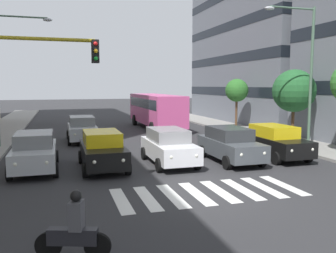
{
  "coord_description": "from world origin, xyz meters",
  "views": [
    {
      "loc": [
        5.01,
        11.48,
        3.83
      ],
      "look_at": [
        -0.62,
        -6.97,
        1.59
      ],
      "focal_mm": 38.06,
      "sensor_mm": 36.0,
      "label": 1
    }
  ],
  "objects_px": {
    "car_4": "(35,151)",
    "street_lamp_right": "(5,66)",
    "street_tree_2": "(237,91)",
    "car_2": "(169,146)",
    "bus_behind_traffic": "(156,108)",
    "motorcycle_with_rider": "(74,231)",
    "street_tree_1": "(294,91)",
    "car_row2_0": "(82,129)",
    "car_1": "(230,144)",
    "street_lamp_left": "(304,64)",
    "car_3": "(102,150)",
    "traffic_light_gantry": "(11,90)",
    "car_0": "(275,141)"
  },
  "relations": [
    {
      "from": "car_4",
      "to": "street_lamp_right",
      "type": "height_order",
      "value": "street_lamp_right"
    },
    {
      "from": "street_lamp_right",
      "to": "street_tree_2",
      "type": "distance_m",
      "value": 18.33
    },
    {
      "from": "car_2",
      "to": "street_tree_2",
      "type": "xyz_separation_m",
      "value": [
        -9.66,
        -11.42,
        2.49
      ]
    },
    {
      "from": "bus_behind_traffic",
      "to": "motorcycle_with_rider",
      "type": "xyz_separation_m",
      "value": [
        7.92,
        22.66,
        -1.21
      ]
    },
    {
      "from": "car_4",
      "to": "street_tree_1",
      "type": "bearing_deg",
      "value": -168.75
    },
    {
      "from": "car_row2_0",
      "to": "bus_behind_traffic",
      "type": "bearing_deg",
      "value": -139.74
    },
    {
      "from": "street_lamp_right",
      "to": "street_tree_2",
      "type": "bearing_deg",
      "value": -165.95
    },
    {
      "from": "car_1",
      "to": "street_lamp_left",
      "type": "relative_size",
      "value": 0.56
    },
    {
      "from": "street_lamp_right",
      "to": "street_tree_1",
      "type": "distance_m",
      "value": 18.12
    },
    {
      "from": "car_1",
      "to": "car_4",
      "type": "bearing_deg",
      "value": -5.0
    },
    {
      "from": "car_2",
      "to": "car_3",
      "type": "distance_m",
      "value": 3.2
    },
    {
      "from": "street_tree_2",
      "to": "motorcycle_with_rider",
      "type": "bearing_deg",
      "value": 54.08
    },
    {
      "from": "motorcycle_with_rider",
      "to": "street_tree_1",
      "type": "relative_size",
      "value": 0.35
    },
    {
      "from": "car_2",
      "to": "street_tree_1",
      "type": "height_order",
      "value": "street_tree_1"
    },
    {
      "from": "traffic_light_gantry",
      "to": "street_tree_1",
      "type": "height_order",
      "value": "traffic_light_gantry"
    },
    {
      "from": "car_row2_0",
      "to": "street_tree_1",
      "type": "xyz_separation_m",
      "value": [
        -13.27,
        4.83,
        2.58
      ]
    },
    {
      "from": "traffic_light_gantry",
      "to": "street_tree_1",
      "type": "distance_m",
      "value": 17.89
    },
    {
      "from": "street_lamp_left",
      "to": "street_tree_1",
      "type": "relative_size",
      "value": 1.69
    },
    {
      "from": "car_0",
      "to": "street_lamp_left",
      "type": "distance_m",
      "value": 4.77
    },
    {
      "from": "motorcycle_with_rider",
      "to": "street_tree_1",
      "type": "distance_m",
      "value": 19.12
    },
    {
      "from": "car_1",
      "to": "motorcycle_with_rider",
      "type": "xyz_separation_m",
      "value": [
        7.92,
        8.19,
        -0.24
      ]
    },
    {
      "from": "street_lamp_right",
      "to": "motorcycle_with_rider",
      "type": "bearing_deg",
      "value": 101.8
    },
    {
      "from": "street_lamp_left",
      "to": "car_2",
      "type": "bearing_deg",
      "value": 4.43
    },
    {
      "from": "car_0",
      "to": "bus_behind_traffic",
      "type": "height_order",
      "value": "bus_behind_traffic"
    },
    {
      "from": "street_lamp_left",
      "to": "traffic_light_gantry",
      "type": "bearing_deg",
      "value": 17.92
    },
    {
      "from": "car_0",
      "to": "traffic_light_gantry",
      "type": "xyz_separation_m",
      "value": [
        12.3,
        3.88,
        2.79
      ]
    },
    {
      "from": "car_row2_0",
      "to": "motorcycle_with_rider",
      "type": "relative_size",
      "value": 2.7
    },
    {
      "from": "car_3",
      "to": "street_tree_1",
      "type": "height_order",
      "value": "street_tree_1"
    },
    {
      "from": "car_0",
      "to": "street_lamp_left",
      "type": "height_order",
      "value": "street_lamp_left"
    },
    {
      "from": "car_row2_0",
      "to": "street_lamp_right",
      "type": "bearing_deg",
      "value": 17.85
    },
    {
      "from": "car_0",
      "to": "car_2",
      "type": "relative_size",
      "value": 1.0
    },
    {
      "from": "car_0",
      "to": "motorcycle_with_rider",
      "type": "distance_m",
      "value": 13.52
    },
    {
      "from": "car_1",
      "to": "street_tree_2",
      "type": "relative_size",
      "value": 1.05
    },
    {
      "from": "car_4",
      "to": "motorcycle_with_rider",
      "type": "xyz_separation_m",
      "value": [
        -1.35,
        9.0,
        -0.24
      ]
    },
    {
      "from": "bus_behind_traffic",
      "to": "car_4",
      "type": "bearing_deg",
      "value": 55.82
    },
    {
      "from": "traffic_light_gantry",
      "to": "street_lamp_left",
      "type": "xyz_separation_m",
      "value": [
        -14.58,
        -4.71,
        1.32
      ]
    },
    {
      "from": "car_4",
      "to": "bus_behind_traffic",
      "type": "bearing_deg",
      "value": -124.18
    },
    {
      "from": "bus_behind_traffic",
      "to": "street_lamp_right",
      "type": "relative_size",
      "value": 1.33
    },
    {
      "from": "street_lamp_left",
      "to": "street_tree_2",
      "type": "relative_size",
      "value": 1.88
    },
    {
      "from": "motorcycle_with_rider",
      "to": "street_tree_1",
      "type": "height_order",
      "value": "street_tree_1"
    },
    {
      "from": "car_3",
      "to": "bus_behind_traffic",
      "type": "distance_m",
      "value": 15.49
    },
    {
      "from": "car_2",
      "to": "motorcycle_with_rider",
      "type": "relative_size",
      "value": 2.7
    },
    {
      "from": "car_3",
      "to": "motorcycle_with_rider",
      "type": "relative_size",
      "value": 2.7
    },
    {
      "from": "bus_behind_traffic",
      "to": "street_tree_2",
      "type": "distance_m",
      "value": 7.24
    },
    {
      "from": "car_2",
      "to": "car_4",
      "type": "relative_size",
      "value": 1.0
    },
    {
      "from": "car_0",
      "to": "car_1",
      "type": "distance_m",
      "value": 2.71
    },
    {
      "from": "street_lamp_right",
      "to": "bus_behind_traffic",
      "type": "bearing_deg",
      "value": -147.5
    },
    {
      "from": "car_3",
      "to": "car_row2_0",
      "type": "bearing_deg",
      "value": -87.31
    },
    {
      "from": "car_4",
      "to": "bus_behind_traffic",
      "type": "height_order",
      "value": "bus_behind_traffic"
    },
    {
      "from": "car_3",
      "to": "street_lamp_right",
      "type": "distance_m",
      "value": 9.45
    }
  ]
}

